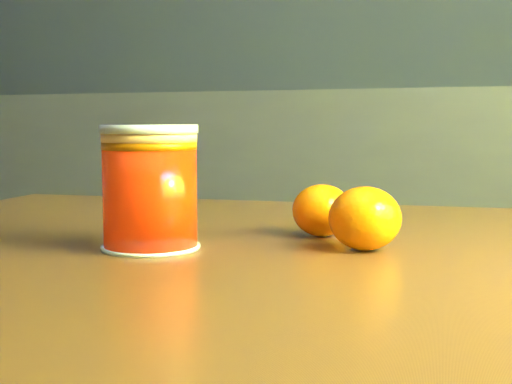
% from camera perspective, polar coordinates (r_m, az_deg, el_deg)
% --- Properties ---
extents(kitchen_counter, '(3.15, 0.60, 0.90)m').
position_cam_1_polar(kitchen_counter, '(2.19, -2.05, -4.13)').
color(kitchen_counter, '#505056').
rests_on(kitchen_counter, ground).
extents(table, '(1.06, 0.83, 0.72)m').
position_cam_1_polar(table, '(0.62, 5.55, -13.24)').
color(table, brown).
rests_on(table, ground).
extents(juice_glass, '(0.08, 0.08, 0.10)m').
position_cam_1_polar(juice_glass, '(0.60, -8.48, 0.32)').
color(juice_glass, red).
rests_on(juice_glass, table).
extents(orange_front, '(0.07, 0.07, 0.05)m').
position_cam_1_polar(orange_front, '(0.60, 8.71, -2.10)').
color(orange_front, orange).
rests_on(orange_front, table).
extents(orange_back, '(0.06, 0.06, 0.05)m').
position_cam_1_polar(orange_back, '(0.66, 5.30, -1.47)').
color(orange_back, orange).
rests_on(orange_back, table).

